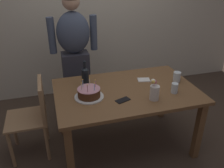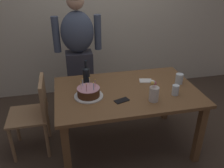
# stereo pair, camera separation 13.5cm
# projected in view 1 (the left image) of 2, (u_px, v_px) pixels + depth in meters

# --- Properties ---
(ground_plane) EXTENTS (10.00, 10.00, 0.00)m
(ground_plane) POSITION_uv_depth(u_px,v_px,m) (125.00, 143.00, 2.83)
(ground_plane) COLOR #47382B
(back_wall) EXTENTS (5.20, 0.10, 2.60)m
(back_wall) POSITION_uv_depth(u_px,v_px,m) (94.00, 11.00, 3.56)
(back_wall) COLOR beige
(back_wall) RESTS_ON ground_plane
(dining_table) EXTENTS (1.50, 0.96, 0.74)m
(dining_table) POSITION_uv_depth(u_px,v_px,m) (126.00, 97.00, 2.54)
(dining_table) COLOR brown
(dining_table) RESTS_ON ground_plane
(birthday_cake) EXTENTS (0.29, 0.29, 0.18)m
(birthday_cake) POSITION_uv_depth(u_px,v_px,m) (89.00, 93.00, 2.33)
(birthday_cake) COLOR white
(birthday_cake) RESTS_ON dining_table
(water_glass_near) EXTENTS (0.08, 0.08, 0.11)m
(water_glass_near) POSITION_uv_depth(u_px,v_px,m) (177.00, 77.00, 2.64)
(water_glass_near) COLOR silver
(water_glass_near) RESTS_ON dining_table
(water_glass_far) EXTENTS (0.07, 0.07, 0.11)m
(water_glass_far) POSITION_uv_depth(u_px,v_px,m) (175.00, 88.00, 2.41)
(water_glass_far) COLOR silver
(water_glass_far) RESTS_ON dining_table
(wine_bottle) EXTENTS (0.08, 0.08, 0.28)m
(wine_bottle) POSITION_uv_depth(u_px,v_px,m) (85.00, 76.00, 2.53)
(wine_bottle) COLOR black
(wine_bottle) RESTS_ON dining_table
(cell_phone) EXTENTS (0.16, 0.12, 0.01)m
(cell_phone) POSITION_uv_depth(u_px,v_px,m) (123.00, 100.00, 2.29)
(cell_phone) COLOR black
(cell_phone) RESTS_ON dining_table
(napkin_stack) EXTENTS (0.16, 0.13, 0.01)m
(napkin_stack) POSITION_uv_depth(u_px,v_px,m) (144.00, 80.00, 2.70)
(napkin_stack) COLOR white
(napkin_stack) RESTS_ON dining_table
(flower_vase) EXTENTS (0.09, 0.09, 0.22)m
(flower_vase) POSITION_uv_depth(u_px,v_px,m) (154.00, 91.00, 2.27)
(flower_vase) COLOR silver
(flower_vase) RESTS_ON dining_table
(person_man_bearded) EXTENTS (0.61, 0.27, 1.66)m
(person_man_bearded) POSITION_uv_depth(u_px,v_px,m) (75.00, 56.00, 3.01)
(person_man_bearded) COLOR #33333D
(person_man_bearded) RESTS_ON ground_plane
(dining_chair) EXTENTS (0.42, 0.42, 0.87)m
(dining_chair) POSITION_uv_depth(u_px,v_px,m) (34.00, 113.00, 2.50)
(dining_chair) COLOR #A37A51
(dining_chair) RESTS_ON ground_plane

